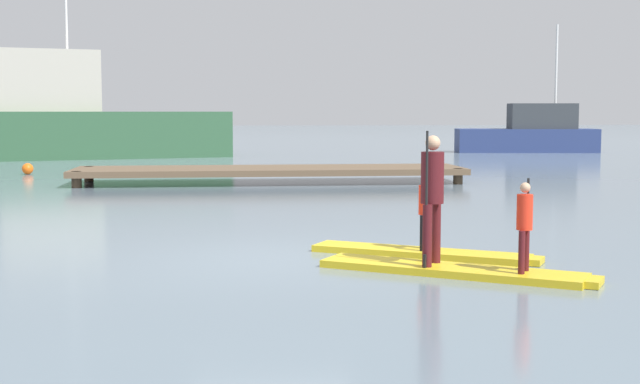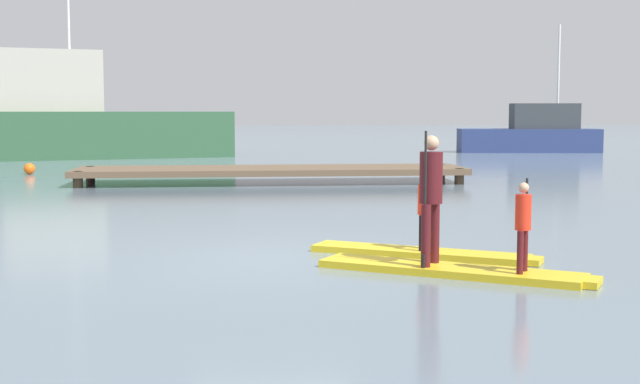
# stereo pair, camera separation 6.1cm
# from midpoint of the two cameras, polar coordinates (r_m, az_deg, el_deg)

# --- Properties ---
(ground_plane) EXTENTS (240.00, 240.00, 0.00)m
(ground_plane) POSITION_cam_midpoint_polar(r_m,az_deg,el_deg) (12.63, -3.21, -4.41)
(ground_plane) COLOR slate
(paddleboard_near) EXTENTS (3.21, 2.18, 0.10)m
(paddleboard_near) POSITION_cam_midpoint_polar(r_m,az_deg,el_deg) (12.84, 6.79, -4.05)
(paddleboard_near) COLOR gold
(paddleboard_near) RESTS_ON ground
(paddler_child_solo) EXTENTS (0.27, 0.35, 1.19)m
(paddler_child_solo) POSITION_cam_midpoint_polar(r_m,az_deg,el_deg) (12.76, 6.87, -1.07)
(paddler_child_solo) COLOR black
(paddler_child_solo) RESTS_ON paddleboard_near
(paddleboard_far) EXTENTS (3.43, 2.50, 0.10)m
(paddleboard_far) POSITION_cam_midpoint_polar(r_m,az_deg,el_deg) (11.51, 8.84, -5.17)
(paddleboard_far) COLOR gold
(paddleboard_far) RESTS_ON ground
(paddler_adult) EXTENTS (0.42, 0.47, 1.79)m
(paddler_adult) POSITION_cam_midpoint_polar(r_m,az_deg,el_deg) (11.47, 7.30, 0.08)
(paddler_adult) COLOR #4C1419
(paddler_adult) RESTS_ON paddleboard_far
(paddler_child_front) EXTENTS (0.28, 0.35, 1.19)m
(paddler_child_front) POSITION_cam_midpoint_polar(r_m,az_deg,el_deg) (11.18, 13.27, -1.94)
(paddler_child_front) COLOR #4C1419
(paddler_child_front) RESTS_ON paddleboard_far
(fishing_boat_white_large) EXTENTS (14.11, 7.25, 12.79)m
(fishing_boat_white_large) POSITION_cam_midpoint_polar(r_m,az_deg,el_deg) (41.15, -16.19, 4.47)
(fishing_boat_white_large) COLOR #2D5638
(fishing_boat_white_large) RESTS_ON ground
(fishing_boat_green_midground) EXTENTS (7.47, 2.90, 6.65)m
(fishing_boat_green_midground) POSITION_cam_midpoint_polar(r_m,az_deg,el_deg) (46.64, 13.77, 3.80)
(fishing_boat_green_midground) COLOR navy
(fishing_boat_green_midground) RESTS_ON ground
(floating_dock) EXTENTS (11.61, 2.81, 0.46)m
(floating_dock) POSITION_cam_midpoint_polar(r_m,az_deg,el_deg) (25.90, -3.41, 1.43)
(floating_dock) COLOR brown
(floating_dock) RESTS_ON ground
(mooring_buoy_near) EXTENTS (0.38, 0.38, 0.38)m
(mooring_buoy_near) POSITION_cam_midpoint_polar(r_m,az_deg,el_deg) (30.99, -18.88, 1.47)
(mooring_buoy_near) COLOR orange
(mooring_buoy_near) RESTS_ON ground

